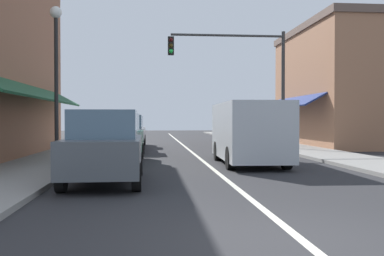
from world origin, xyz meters
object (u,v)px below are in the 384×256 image
at_px(parked_car_nearest_left, 105,147).
at_px(van_in_lane, 249,131).
at_px(parked_car_second_left, 116,138).
at_px(parked_car_far_left, 129,131).
at_px(parked_car_third_left, 126,134).
at_px(traffic_signal_mast_arm, 244,68).
at_px(street_lamp_left_near, 56,61).

relative_size(parked_car_nearest_left, van_in_lane, 0.79).
bearing_deg(parked_car_second_left, parked_car_far_left, 91.81).
xyz_separation_m(parked_car_nearest_left, parked_car_third_left, (-0.11, 10.40, 0.00)).
xyz_separation_m(parked_car_nearest_left, traffic_signal_mast_arm, (5.80, 11.09, 3.30)).
distance_m(parked_car_third_left, van_in_lane, 7.78).
bearing_deg(parked_car_second_left, traffic_signal_mast_arm, 47.06).
xyz_separation_m(parked_car_nearest_left, parked_car_second_left, (-0.12, 5.07, 0.00)).
height_order(traffic_signal_mast_arm, street_lamp_left_near, traffic_signal_mast_arm).
relative_size(parked_car_nearest_left, parked_car_second_left, 0.99).
bearing_deg(parked_car_nearest_left, parked_car_third_left, 89.90).
relative_size(parked_car_far_left, street_lamp_left_near, 0.83).
relative_size(parked_car_nearest_left, street_lamp_left_near, 0.82).
bearing_deg(parked_car_nearest_left, van_in_lane, 41.92).
bearing_deg(street_lamp_left_near, parked_car_nearest_left, -58.95).
relative_size(parked_car_third_left, parked_car_far_left, 1.00).
xyz_separation_m(parked_car_second_left, parked_car_far_left, (-0.04, 9.64, 0.00)).
xyz_separation_m(parked_car_nearest_left, van_in_lane, (4.47, 4.12, 0.27)).
relative_size(parked_car_far_left, traffic_signal_mast_arm, 0.68).
relative_size(parked_car_third_left, traffic_signal_mast_arm, 0.68).
bearing_deg(parked_car_far_left, street_lamp_left_near, -96.59).
bearing_deg(parked_car_nearest_left, parked_car_second_left, 90.69).
distance_m(parked_car_third_left, parked_car_far_left, 4.30).
distance_m(parked_car_nearest_left, parked_car_second_left, 5.07).
relative_size(parked_car_nearest_left, parked_car_far_left, 1.00).
distance_m(parked_car_second_left, parked_car_third_left, 5.34).
bearing_deg(parked_car_second_left, street_lamp_left_near, -126.03).
bearing_deg(traffic_signal_mast_arm, parked_car_nearest_left, -117.63).
xyz_separation_m(parked_car_second_left, van_in_lane, (4.60, -0.95, 0.27)).
relative_size(parked_car_third_left, street_lamp_left_near, 0.82).
bearing_deg(parked_car_third_left, parked_car_second_left, -90.74).
distance_m(parked_car_nearest_left, street_lamp_left_near, 4.22).
height_order(parked_car_third_left, van_in_lane, van_in_lane).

